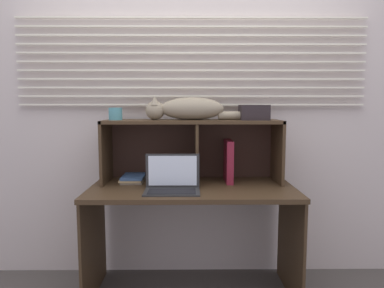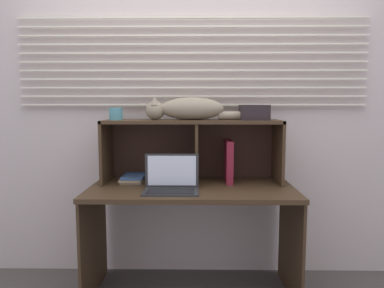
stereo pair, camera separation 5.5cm
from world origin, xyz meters
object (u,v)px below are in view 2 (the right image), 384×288
Objects in this scene: book_stack at (133,178)px; small_basket at (116,114)px; binder_upright at (229,161)px; cat at (189,109)px; storage_box at (254,112)px; laptop at (171,183)px.

small_basket is (-0.11, -0.00, 0.45)m from book_stack.
binder_upright is at bearing -0.05° from book_stack.
cat is at bearing -0.08° from book_stack.
laptop is at bearing -153.72° from storage_box.
storage_box is at bearing 26.28° from laptop.
small_basket is 0.47× the size of storage_box.
cat reaches higher than laptop.
laptop is 0.48m from binder_upright.
storage_box is at bearing 0.00° from small_basket.
binder_upright is 0.38m from storage_box.
cat is at bearing -180.00° from storage_box.
storage_box reaches higher than small_basket.
storage_box reaches higher than laptop.
storage_box is (0.84, -0.00, 0.46)m from book_stack.
cat is 0.45m from storage_box.
laptop is 1.78× the size of storage_box.
small_basket reaches higher than binder_upright.
storage_box is (0.17, 0.00, 0.34)m from binder_upright.
storage_box is at bearing -0.04° from book_stack.
small_basket is at bearing -179.72° from book_stack.
laptop is 1.17× the size of binder_upright.
small_basket reaches higher than book_stack.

